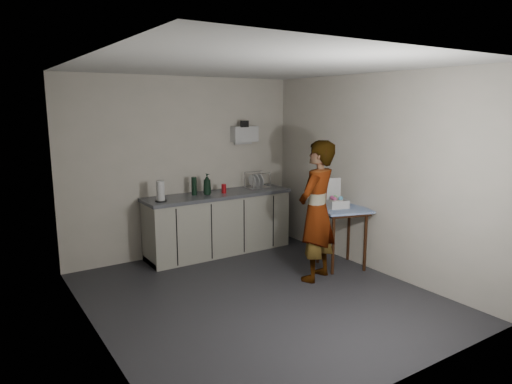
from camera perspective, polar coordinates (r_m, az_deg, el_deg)
ground at (r=5.44m, az=0.36°, el=-12.93°), size 4.00×4.00×0.00m
wall_back at (r=6.79m, az=-8.95°, el=3.13°), size 3.60×0.02×2.60m
wall_right at (r=6.22m, az=14.27°, el=2.23°), size 0.02×4.00×2.60m
wall_left at (r=4.36m, az=-19.66°, el=-1.62°), size 0.02×4.00×2.60m
ceiling at (r=5.00m, az=0.40°, el=15.44°), size 3.60×4.00×0.01m
kitchen_counter at (r=6.88m, az=-4.69°, el=-4.10°), size 2.24×0.62×0.91m
wall_shelf at (r=7.15m, az=-1.46°, el=7.23°), size 0.42×0.18×0.37m
side_table at (r=6.28m, az=10.70°, el=-2.92°), size 0.80×0.80×0.83m
standing_man at (r=5.76m, az=7.60°, el=-2.39°), size 0.76×0.65×1.77m
soap_bottle at (r=6.66m, az=-6.14°, el=0.99°), size 0.13×0.13×0.31m
soda_can at (r=6.77m, az=-4.04°, el=0.44°), size 0.07×0.07×0.13m
dark_bottle at (r=6.65m, az=-7.74°, el=0.75°), size 0.08×0.08×0.26m
paper_towel at (r=6.28m, az=-11.84°, el=0.02°), size 0.16×0.16×0.28m
dish_rack at (r=7.16m, az=0.11°, el=0.96°), size 0.36×0.27×0.25m
bakery_box at (r=6.27m, az=9.91°, el=-1.11°), size 0.33×0.34×0.38m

